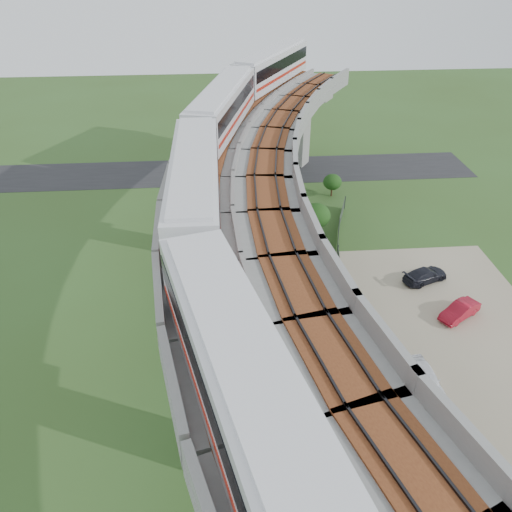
# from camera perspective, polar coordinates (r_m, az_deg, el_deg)

# --- Properties ---
(ground) EXTENTS (160.00, 160.00, 0.00)m
(ground) POSITION_cam_1_polar(r_m,az_deg,el_deg) (36.48, -2.17, -9.53)
(ground) COLOR #344F1F
(ground) RESTS_ON ground
(dirt_lot) EXTENTS (18.00, 26.00, 0.04)m
(dirt_lot) POSITION_cam_1_polar(r_m,az_deg,el_deg) (37.97, 19.93, -9.90)
(dirt_lot) COLOR gray
(dirt_lot) RESTS_ON ground
(asphalt_road) EXTENTS (60.00, 8.00, 0.03)m
(asphalt_road) POSITION_cam_1_polar(r_m,az_deg,el_deg) (61.94, -3.43, 9.63)
(asphalt_road) COLOR #232326
(asphalt_road) RESTS_ON ground
(viaduct) EXTENTS (19.58, 73.98, 11.40)m
(viaduct) POSITION_cam_1_polar(r_m,az_deg,el_deg) (31.38, 4.52, 3.09)
(viaduct) COLOR #99968E
(viaduct) RESTS_ON ground
(metro_train) EXTENTS (13.78, 60.94, 3.64)m
(metro_train) POSITION_cam_1_polar(r_m,az_deg,el_deg) (35.64, -1.90, 12.77)
(metro_train) COLOR silver
(metro_train) RESTS_ON ground
(fence) EXTENTS (3.87, 38.73, 1.50)m
(fence) POSITION_cam_1_polar(r_m,az_deg,el_deg) (37.45, 13.02, -7.68)
(fence) COLOR #2D382D
(fence) RESTS_ON ground
(tree_0) EXTENTS (2.02, 2.02, 2.55)m
(tree_0) POSITION_cam_1_polar(r_m,az_deg,el_deg) (55.68, 8.73, 8.36)
(tree_0) COLOR #382314
(tree_0) RESTS_ON ground
(tree_1) EXTENTS (2.74, 2.74, 3.39)m
(tree_1) POSITION_cam_1_polar(r_m,az_deg,el_deg) (47.40, 6.87, 4.60)
(tree_1) COLOR #382314
(tree_1) RESTS_ON ground
(tree_2) EXTENTS (3.13, 3.13, 3.19)m
(tree_2) POSITION_cam_1_polar(r_m,az_deg,el_deg) (41.97, 6.16, -0.04)
(tree_2) COLOR #382314
(tree_2) RESTS_ON ground
(tree_3) EXTENTS (1.85, 1.85, 2.72)m
(tree_3) POSITION_cam_1_polar(r_m,az_deg,el_deg) (35.32, 9.79, -7.64)
(tree_3) COLOR #382314
(tree_3) RESTS_ON ground
(tree_4) EXTENTS (2.57, 2.57, 3.63)m
(tree_4) POSITION_cam_1_polar(r_m,az_deg,el_deg) (30.42, 13.61, -14.96)
(tree_4) COLOR #382314
(tree_4) RESTS_ON ground
(car_white) EXTENTS (1.84, 3.93, 1.30)m
(car_white) POSITION_cam_1_polar(r_m,az_deg,el_deg) (34.64, 18.78, -13.08)
(car_white) COLOR white
(car_white) RESTS_ON dirt_lot
(car_red) EXTENTS (3.75, 2.96, 1.19)m
(car_red) POSITION_cam_1_polar(r_m,az_deg,el_deg) (40.94, 22.27, -5.80)
(car_red) COLOR maroon
(car_red) RESTS_ON dirt_lot
(car_dark) EXTENTS (4.32, 3.00, 1.16)m
(car_dark) POSITION_cam_1_polar(r_m,az_deg,el_deg) (43.99, 18.78, -2.07)
(car_dark) COLOR black
(car_dark) RESTS_ON dirt_lot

